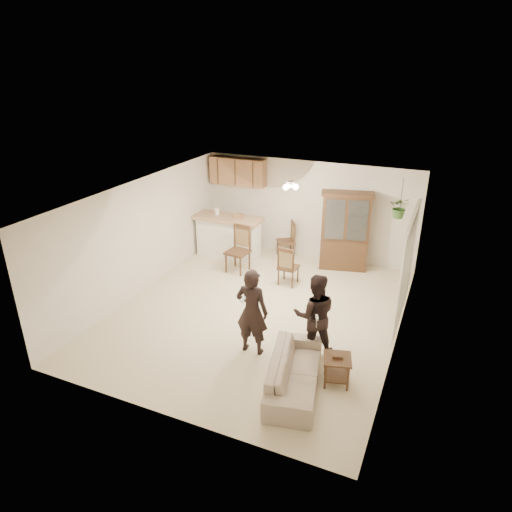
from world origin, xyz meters
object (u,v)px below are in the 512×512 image
at_px(adult, 252,307).
at_px(chair_hutch_right, 288,273).
at_px(child, 314,320).
at_px(china_hutch, 345,232).
at_px(chair_bar, 238,259).
at_px(chair_hutch_left, 286,247).
at_px(side_table, 337,370).
at_px(sofa, 295,367).

height_order(adult, chair_hutch_right, adult).
bearing_deg(child, china_hutch, -105.49).
xyz_separation_m(chair_bar, chair_hutch_left, (0.76, 1.30, -0.05)).
relative_size(chair_bar, chair_hutch_right, 1.20).
relative_size(chair_hutch_left, chair_hutch_right, 1.02).
bearing_deg(chair_bar, chair_hutch_left, 65.89).
relative_size(child, side_table, 2.51).
xyz_separation_m(side_table, chair_hutch_left, (-2.51, 4.45, 0.02)).
relative_size(adult, china_hutch, 0.93).
bearing_deg(chair_hutch_right, chair_bar, -3.83).
relative_size(china_hutch, chair_hutch_right, 2.05).
relative_size(adult, chair_bar, 1.59).
bearing_deg(side_table, chair_hutch_right, 122.40).
distance_m(adult, child, 1.10).
distance_m(child, chair_hutch_left, 4.29).
bearing_deg(china_hutch, child, -97.95).
xyz_separation_m(sofa, chair_bar, (-2.68, 3.50, -0.05)).
xyz_separation_m(adult, chair_hutch_left, (-0.91, 4.19, -0.63)).
height_order(sofa, chair_hutch_left, chair_hutch_left).
distance_m(side_table, chair_hutch_right, 3.56).
relative_size(sofa, side_table, 3.49).
xyz_separation_m(china_hutch, side_table, (0.97, -4.38, -0.70)).
distance_m(chair_bar, chair_hutch_left, 1.51).
xyz_separation_m(china_hutch, chair_hutch_right, (-0.93, -1.38, -0.69)).
bearing_deg(child, adult, -0.69).
height_order(side_table, chair_hutch_left, chair_hutch_left).
relative_size(sofa, chair_bar, 1.65).
distance_m(side_table, chair_hutch_left, 5.11).
distance_m(sofa, adult, 1.29).
height_order(china_hutch, side_table, china_hutch).
bearing_deg(chair_bar, side_table, -37.66).
distance_m(china_hutch, chair_hutch_left, 1.68).
relative_size(china_hutch, chair_hutch_left, 2.01).
height_order(adult, side_table, adult).
relative_size(adult, child, 1.33).
bearing_deg(chair_hutch_left, side_table, -3.39).
bearing_deg(side_table, chair_bar, 136.04).
relative_size(adult, chair_hutch_right, 1.91).
xyz_separation_m(adult, chair_bar, (-1.68, 2.89, -0.58)).
bearing_deg(side_table, child, 132.37).
xyz_separation_m(child, side_table, (0.58, -0.64, -0.43)).
bearing_deg(sofa, chair_hutch_right, 9.32).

